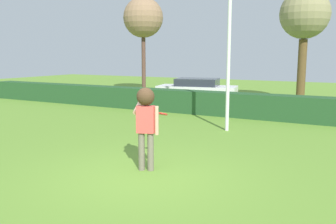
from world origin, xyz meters
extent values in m
plane|color=olive|center=(0.00, 0.00, 0.00)|extent=(60.00, 60.00, 0.00)
cylinder|color=#706757|center=(-0.22, 0.35, 0.42)|extent=(0.14, 0.14, 0.84)
cylinder|color=#706757|center=(-0.03, 0.42, 0.42)|extent=(0.14, 0.14, 0.84)
cube|color=#E64D47|center=(-0.13, 0.38, 1.13)|extent=(0.43, 0.33, 0.58)
cylinder|color=tan|center=(-0.44, 0.57, 1.37)|extent=(0.29, 0.61, 0.30)
cylinder|color=tan|center=(0.09, 0.46, 1.11)|extent=(0.09, 0.09, 0.62)
sphere|color=tan|center=(-0.13, 0.38, 1.59)|extent=(0.22, 0.22, 0.22)
sphere|color=#46301D|center=(-0.13, 0.38, 1.62)|extent=(0.38, 0.38, 0.38)
cylinder|color=red|center=(-0.07, 1.00, 1.16)|extent=(0.24, 0.24, 0.10)
cylinder|color=silver|center=(0.00, 5.26, 3.46)|extent=(0.12, 0.12, 6.93)
cube|color=#234C26|center=(0.00, 8.13, 0.48)|extent=(29.72, 0.90, 0.97)
cube|color=white|center=(-4.01, 11.83, 0.57)|extent=(4.45, 2.49, 0.55)
cube|color=#2D333D|center=(-4.01, 11.83, 1.05)|extent=(2.46, 1.96, 0.40)
cylinder|color=black|center=(-2.73, 12.95, 0.30)|extent=(0.61, 0.22, 0.60)
cylinder|color=black|center=(-2.40, 11.28, 0.30)|extent=(0.61, 0.22, 0.60)
cylinder|color=black|center=(-5.61, 12.37, 0.30)|extent=(0.61, 0.22, 0.60)
cylinder|color=black|center=(-5.28, 10.71, 0.30)|extent=(0.61, 0.22, 0.60)
cylinder|color=brown|center=(-9.16, 14.62, 1.81)|extent=(0.26, 0.26, 3.62)
sphere|color=#927051|center=(-9.16, 14.62, 4.92)|extent=(2.61, 2.61, 2.61)
cylinder|color=brown|center=(1.01, 13.80, 1.65)|extent=(0.43, 0.43, 3.30)
sphere|color=#8B8357|center=(1.01, 13.80, 4.54)|extent=(2.50, 2.50, 2.50)
camera|label=1|loc=(3.95, -6.12, 2.49)|focal=38.90mm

